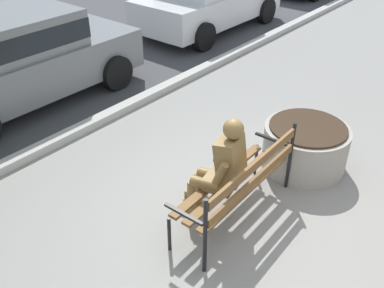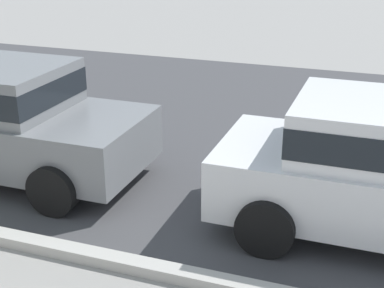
{
  "view_description": "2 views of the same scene",
  "coord_description": "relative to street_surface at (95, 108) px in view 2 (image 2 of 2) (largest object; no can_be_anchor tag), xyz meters",
  "views": [
    {
      "loc": [
        -3.15,
        -2.1,
        3.49
      ],
      "look_at": [
        0.11,
        0.6,
        0.75
      ],
      "focal_mm": 39.99,
      "sensor_mm": 36.0,
      "label": 1
    },
    {
      "loc": [
        5.2,
        -1.44,
        3.31
      ],
      "look_at": [
        3.07,
        4.49,
        0.8
      ],
      "focal_mm": 52.13,
      "sensor_mm": 36.0,
      "label": 2
    }
  ],
  "objects": [
    {
      "name": "street_surface",
      "position": [
        0.0,
        0.0,
        0.0
      ],
      "size": [
        60.0,
        9.0,
        0.01
      ],
      "primitive_type": "cube",
      "color": "#424244",
      "rests_on": "ground"
    }
  ]
}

